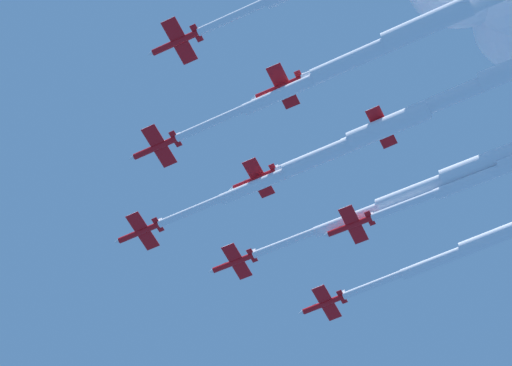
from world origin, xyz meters
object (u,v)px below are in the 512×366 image
at_px(jet_port_inner, 355,58).
at_px(jet_port_mid, 451,96).
at_px(jet_starboard_inner, 415,191).
at_px(jet_lead, 323,155).
at_px(jet_port_outer, 496,236).

relative_size(jet_port_inner, jet_port_mid, 1.01).
bearing_deg(jet_port_inner, jet_starboard_inner, -103.15).
bearing_deg(jet_lead, jet_port_inner, 114.99).
height_order(jet_port_inner, jet_port_mid, jet_port_mid).
xyz_separation_m(jet_port_inner, jet_port_outer, (-20.47, -41.05, -0.05)).
relative_size(jet_lead, jet_port_mid, 0.99).
distance_m(jet_port_inner, jet_starboard_inner, 30.81).
xyz_separation_m(jet_lead, jet_port_mid, (-23.65, 6.17, 1.66)).
height_order(jet_starboard_inner, jet_port_mid, jet_port_mid).
relative_size(jet_port_mid, jet_port_outer, 1.06).
xyz_separation_m(jet_lead, jet_port_inner, (-8.36, 17.93, -0.91)).
bearing_deg(jet_port_inner, jet_lead, -65.01).
distance_m(jet_port_inner, jet_port_outer, 45.87).
distance_m(jet_lead, jet_port_mid, 24.50).
xyz_separation_m(jet_lead, jet_port_outer, (-28.83, -23.12, -0.96)).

